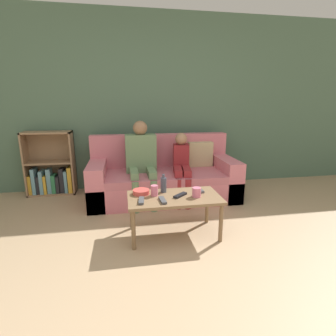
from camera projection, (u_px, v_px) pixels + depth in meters
The scene contains 15 objects.
ground_plane at pixel (195, 304), 1.77m from camera, with size 22.00×22.00×0.00m, color tan.
wall_back at pixel (150, 103), 4.00m from camera, with size 12.00×0.06×2.60m.
couch at pixel (164, 178), 3.70m from camera, with size 2.00×0.89×0.86m.
bookshelf at pixel (52, 171), 3.84m from camera, with size 0.66×0.28×0.92m.
coffee_table at pixel (174, 201), 2.61m from camera, with size 0.92×0.50×0.42m.
person_adult at pixel (141, 157), 3.48m from camera, with size 0.41×0.62×1.08m.
person_child at pixel (182, 164), 3.55m from camera, with size 0.30×0.64×0.91m.
cup_near at pixel (154, 191), 2.60m from camera, with size 0.07×0.07×0.11m.
cup_far at pixel (197, 192), 2.57m from camera, with size 0.09×0.09×0.09m.
tv_remote_0 at pixel (180, 195), 2.59m from camera, with size 0.16×0.15×0.02m.
tv_remote_1 at pixel (163, 200), 2.46m from camera, with size 0.06×0.17×0.02m.
tv_remote_2 at pixel (199, 190), 2.75m from camera, with size 0.06×0.17×0.02m.
tv_remote_3 at pixel (141, 201), 2.45m from camera, with size 0.07×0.17×0.02m.
snack_bowl at pixel (141, 192), 2.65m from camera, with size 0.17×0.17×0.05m.
bottle at pixel (163, 185), 2.70m from camera, with size 0.06×0.06×0.19m.
Camera 1 is at (-0.44, -1.43, 1.33)m, focal length 28.00 mm.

